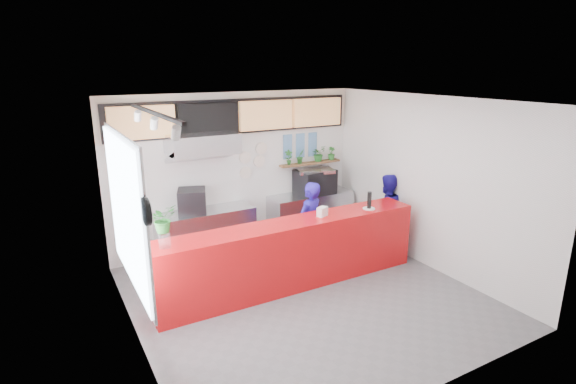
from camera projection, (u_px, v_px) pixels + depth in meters
name	position (u px, v px, depth m)	size (l,w,h in m)	color
floor	(304.00, 296.00, 7.02)	(5.00, 5.00, 0.00)	slate
ceiling	(307.00, 101.00, 6.20)	(5.00, 5.00, 0.00)	silver
wall_back	(238.00, 171.00, 8.70)	(5.00, 5.00, 0.00)	white
wall_left	(130.00, 235.00, 5.42)	(5.00, 5.00, 0.00)	white
wall_right	(428.00, 183.00, 7.80)	(5.00, 5.00, 0.00)	white
service_counter	(292.00, 254.00, 7.20)	(4.50, 0.60, 1.10)	red
cream_band	(236.00, 114.00, 8.39)	(5.00, 0.02, 0.80)	beige
prep_bench	(206.00, 234.00, 8.36)	(1.80, 0.60, 0.90)	#B2B5BA
panini_oven	(192.00, 201.00, 8.06)	(0.48, 0.48, 0.44)	black
extraction_hood	(203.00, 144.00, 7.85)	(1.20, 0.70, 0.35)	#B2B5BA
hood_lip	(203.00, 155.00, 7.91)	(1.20, 0.70, 0.08)	#B2B5BA
right_bench	(311.00, 214.00, 9.45)	(1.80, 0.60, 0.90)	#B2B5BA
espresso_machine	(315.00, 181.00, 9.30)	(0.77, 0.55, 0.50)	black
espresso_tray	(315.00, 170.00, 9.24)	(0.73, 0.51, 0.07)	silver
herb_shelf	(310.00, 163.00, 9.38)	(1.40, 0.18, 0.04)	brown
menu_board_far_left	(142.00, 123.00, 7.48)	(1.10, 0.10, 0.55)	tan
menu_board_mid_left	(208.00, 119.00, 8.03)	(1.10, 0.10, 0.55)	black
menu_board_mid_right	(266.00, 115.00, 8.58)	(1.10, 0.10, 0.55)	tan
menu_board_far_right	(317.00, 112.00, 9.14)	(1.10, 0.10, 0.55)	tan
soffit	(237.00, 116.00, 8.38)	(4.80, 0.04, 0.65)	black
window_pane	(126.00, 212.00, 5.63)	(0.04, 2.20, 1.90)	silver
window_frame	(128.00, 212.00, 5.64)	(0.03, 2.30, 2.00)	#B2B5BA
wall_clock_rim	(146.00, 211.00, 4.54)	(0.30, 0.30, 0.05)	black
wall_clock_face	(149.00, 211.00, 4.55)	(0.26, 0.26, 0.02)	white
track_rail	(153.00, 113.00, 5.22)	(0.05, 2.40, 0.04)	black
dec_plate_a	(245.00, 158.00, 8.68)	(0.24, 0.24, 0.03)	silver
dec_plate_b	(259.00, 161.00, 8.85)	(0.24, 0.24, 0.03)	silver
dec_plate_c	(246.00, 173.00, 8.76)	(0.24, 0.24, 0.03)	silver
dec_plate_d	(261.00, 148.00, 8.80)	(0.24, 0.24, 0.03)	silver
photo_frame_a	(288.00, 141.00, 9.07)	(0.20, 0.02, 0.25)	#598CBF
photo_frame_b	(300.00, 140.00, 9.21)	(0.20, 0.02, 0.25)	#598CBF
photo_frame_c	(313.00, 138.00, 9.35)	(0.20, 0.02, 0.25)	#598CBF
photo_frame_d	(288.00, 153.00, 9.14)	(0.20, 0.02, 0.25)	#598CBF
photo_frame_e	(300.00, 152.00, 9.28)	(0.20, 0.02, 0.25)	#598CBF
photo_frame_f	(312.00, 150.00, 9.42)	(0.20, 0.02, 0.25)	#598CBF
staff_center	(310.00, 225.00, 7.83)	(0.57, 0.37, 1.56)	#201594
staff_right	(386.00, 212.00, 8.69)	(0.72, 0.56, 1.48)	#201594
herb_a	(289.00, 157.00, 9.08)	(0.16, 0.11, 0.31)	#256C26
herb_b	(300.00, 156.00, 9.22)	(0.16, 0.13, 0.29)	#256C26
herb_c	(318.00, 153.00, 9.42)	(0.30, 0.26, 0.33)	#256C26
herb_d	(331.00, 153.00, 9.59)	(0.15, 0.14, 0.27)	#256C26
glass_vase	(165.00, 240.00, 6.05)	(0.16, 0.16, 0.20)	white
basil_vase	(163.00, 219.00, 5.96)	(0.34, 0.29, 0.37)	#256C26
napkin_holder	(322.00, 212.00, 7.30)	(0.17, 0.11, 0.15)	white
white_plate	(369.00, 209.00, 7.68)	(0.21, 0.21, 0.02)	white
pepper_mill	(369.00, 200.00, 7.64)	(0.07, 0.07, 0.29)	black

